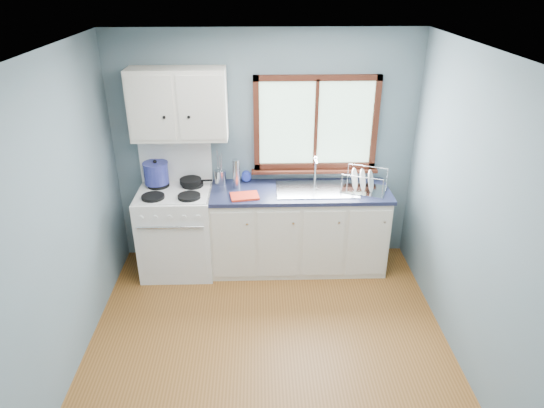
{
  "coord_description": "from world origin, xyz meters",
  "views": [
    {
      "loc": [
        -0.07,
        -3.1,
        3.01
      ],
      "look_at": [
        0.05,
        0.9,
        1.05
      ],
      "focal_mm": 32.0,
      "sensor_mm": 36.0,
      "label": 1
    }
  ],
  "objects_px": {
    "sink": "(316,195)",
    "thermos": "(236,174)",
    "stockpot": "(156,173)",
    "gas_range": "(177,228)",
    "dish_rack": "(363,185)",
    "skillet": "(191,181)",
    "utensil_crock": "(220,177)",
    "base_cabinets": "(298,233)"
  },
  "relations": [
    {
      "from": "sink",
      "to": "thermos",
      "type": "bearing_deg",
      "value": 174.47
    },
    {
      "from": "sink",
      "to": "stockpot",
      "type": "relative_size",
      "value": 2.87
    },
    {
      "from": "gas_range",
      "to": "dish_rack",
      "type": "distance_m",
      "value": 2.03
    },
    {
      "from": "sink",
      "to": "skillet",
      "type": "relative_size",
      "value": 2.41
    },
    {
      "from": "sink",
      "to": "utensil_crock",
      "type": "distance_m",
      "value": 1.04
    },
    {
      "from": "stockpot",
      "to": "utensil_crock",
      "type": "distance_m",
      "value": 0.67
    },
    {
      "from": "gas_range",
      "to": "utensil_crock",
      "type": "relative_size",
      "value": 3.49
    },
    {
      "from": "thermos",
      "to": "sink",
      "type": "bearing_deg",
      "value": -5.53
    },
    {
      "from": "gas_range",
      "to": "dish_rack",
      "type": "bearing_deg",
      "value": -0.09
    },
    {
      "from": "stockpot",
      "to": "dish_rack",
      "type": "relative_size",
      "value": 0.55
    },
    {
      "from": "thermos",
      "to": "dish_rack",
      "type": "height_order",
      "value": "thermos"
    },
    {
      "from": "gas_range",
      "to": "stockpot",
      "type": "distance_m",
      "value": 0.63
    },
    {
      "from": "sink",
      "to": "thermos",
      "type": "distance_m",
      "value": 0.87
    },
    {
      "from": "gas_range",
      "to": "sink",
      "type": "distance_m",
      "value": 1.53
    },
    {
      "from": "gas_range",
      "to": "skillet",
      "type": "height_order",
      "value": "gas_range"
    },
    {
      "from": "skillet",
      "to": "thermos",
      "type": "distance_m",
      "value": 0.5
    },
    {
      "from": "base_cabinets",
      "to": "thermos",
      "type": "bearing_deg",
      "value": 173.01
    },
    {
      "from": "base_cabinets",
      "to": "dish_rack",
      "type": "xyz_separation_m",
      "value": [
        0.66,
        -0.02,
        0.57
      ]
    },
    {
      "from": "base_cabinets",
      "to": "utensil_crock",
      "type": "xyz_separation_m",
      "value": [
        -0.83,
        0.19,
        0.59
      ]
    },
    {
      "from": "skillet",
      "to": "dish_rack",
      "type": "bearing_deg",
      "value": -8.08
    },
    {
      "from": "stockpot",
      "to": "thermos",
      "type": "height_order",
      "value": "thermos"
    },
    {
      "from": "base_cabinets",
      "to": "skillet",
      "type": "height_order",
      "value": "skillet"
    },
    {
      "from": "gas_range",
      "to": "utensil_crock",
      "type": "distance_m",
      "value": 0.72
    },
    {
      "from": "skillet",
      "to": "stockpot",
      "type": "distance_m",
      "value": 0.37
    },
    {
      "from": "utensil_crock",
      "to": "gas_range",
      "type": "bearing_deg",
      "value": -156.24
    },
    {
      "from": "sink",
      "to": "dish_rack",
      "type": "relative_size",
      "value": 1.59
    },
    {
      "from": "thermos",
      "to": "dish_rack",
      "type": "xyz_separation_m",
      "value": [
        1.32,
        -0.1,
        -0.1
      ]
    },
    {
      "from": "base_cabinets",
      "to": "stockpot",
      "type": "distance_m",
      "value": 1.65
    },
    {
      "from": "dish_rack",
      "to": "thermos",
      "type": "bearing_deg",
      "value": -162.76
    },
    {
      "from": "gas_range",
      "to": "utensil_crock",
      "type": "bearing_deg",
      "value": 23.76
    },
    {
      "from": "stockpot",
      "to": "sink",
      "type": "bearing_deg",
      "value": -4.79
    },
    {
      "from": "base_cabinets",
      "to": "gas_range",
      "type": "bearing_deg",
      "value": -179.18
    },
    {
      "from": "utensil_crock",
      "to": "dish_rack",
      "type": "bearing_deg",
      "value": -8.02
    },
    {
      "from": "utensil_crock",
      "to": "dish_rack",
      "type": "distance_m",
      "value": 1.51
    },
    {
      "from": "base_cabinets",
      "to": "sink",
      "type": "xyz_separation_m",
      "value": [
        0.18,
        -0.0,
        0.45
      ]
    },
    {
      "from": "utensil_crock",
      "to": "thermos",
      "type": "distance_m",
      "value": 0.22
    },
    {
      "from": "stockpot",
      "to": "utensil_crock",
      "type": "bearing_deg",
      "value": 4.17
    },
    {
      "from": "sink",
      "to": "utensil_crock",
      "type": "bearing_deg",
      "value": 169.42
    },
    {
      "from": "base_cabinets",
      "to": "utensil_crock",
      "type": "relative_size",
      "value": 4.75
    },
    {
      "from": "base_cabinets",
      "to": "utensil_crock",
      "type": "distance_m",
      "value": 1.04
    },
    {
      "from": "stockpot",
      "to": "utensil_crock",
      "type": "xyz_separation_m",
      "value": [
        0.67,
        0.05,
        -0.08
      ]
    },
    {
      "from": "gas_range",
      "to": "stockpot",
      "type": "height_order",
      "value": "gas_range"
    }
  ]
}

